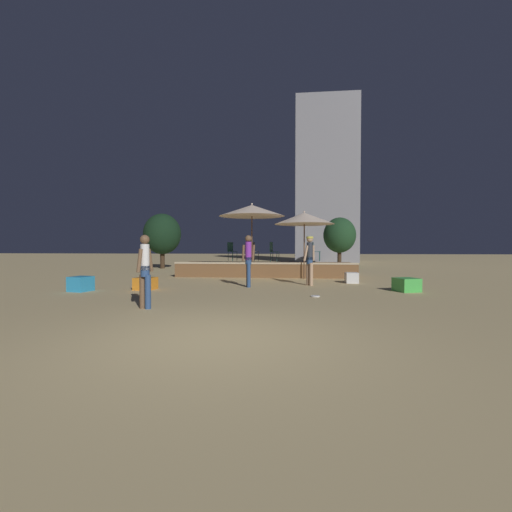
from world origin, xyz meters
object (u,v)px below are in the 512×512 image
Objects in this scene: person_2 at (145,270)px; cube_seat_0 at (407,285)px; cube_seat_2 at (352,278)px; bistro_chair_0 at (231,250)px; patio_umbrella_0 at (252,211)px; background_tree_0 at (162,234)px; bistro_chair_2 at (315,250)px; bistro_chair_3 at (273,250)px; bistro_chair_1 at (253,250)px; patio_umbrella_1 at (304,219)px; frisbee_disc at (315,296)px; person_0 at (310,258)px; cube_seat_1 at (81,284)px; background_tree_1 at (340,235)px; cube_seat_3 at (145,284)px; person_1 at (248,259)px.

cube_seat_0 is at bearing 48.94° from person_2.
bistro_chair_0 is at bearing 146.95° from cube_seat_2.
patio_umbrella_0 is 2.61m from bistro_chair_0.
bistro_chair_0 is 6.72m from background_tree_0.
bistro_chair_2 and bistro_chair_3 have the same top height.
background_tree_0 is (-6.21, 4.25, 0.93)m from bistro_chair_1.
background_tree_0 is at bearing 139.59° from cube_seat_0.
patio_umbrella_1 is 2.30m from bistro_chair_2.
frisbee_disc is at bearing -153.32° from cube_seat_0.
bistro_chair_0 is 1.00× the size of bistro_chair_3.
bistro_chair_3 is (-1.39, 1.04, -1.33)m from patio_umbrella_1.
patio_umbrella_0 is at bearing 126.51° from bistro_chair_2.
cube_seat_2 is at bearing 118.84° from cube_seat_0.
patio_umbrella_1 is at bearing 146.06° from person_0.
bistro_chair_3 is at bearing 177.84° from bistro_chair_1.
person_2 is at bearing -151.46° from cube_seat_0.
cube_seat_2 is at bearing 67.88° from person_2.
person_0 is at bearing -49.26° from patio_umbrella_0.
bistro_chair_3 is (0.88, 0.75, -1.72)m from patio_umbrella_0.
patio_umbrella_0 reaches higher than person_0.
cube_seat_1 reaches higher than frisbee_disc.
frisbee_disc is at bearing 144.81° from bistro_chair_1.
bistro_chair_0 is at bearing 116.99° from frisbee_disc.
frisbee_disc is (3.60, -7.07, -1.21)m from bistro_chair_0.
cube_seat_0 is 0.23× the size of background_tree_1.
cube_seat_1 is (-9.89, -1.02, 0.02)m from cube_seat_0.
patio_umbrella_0 is 4.97× the size of cube_seat_1.
cube_seat_0 is at bearing 5.89° from cube_seat_1.
person_0 is 1.92× the size of bistro_chair_1.
bistro_chair_2 is at bearing 46.70° from cube_seat_3.
bistro_chair_2 is 0.26× the size of background_tree_0.
background_tree_0 is at bearing 71.24° from bistro_chair_3.
person_2 is (-6.67, -3.63, 0.66)m from cube_seat_0.
person_0 is (5.24, 1.75, 0.78)m from cube_seat_3.
cube_seat_2 is 0.52× the size of bistro_chair_1.
cube_seat_1 is at bearing -161.31° from cube_seat_3.
cube_seat_1 is at bearing -132.32° from patio_umbrella_0.
bistro_chair_0 and bistro_chair_2 have the same top height.
cube_seat_2 is (3.98, -1.82, -2.74)m from patio_umbrella_0.
cube_seat_0 is 15.34m from background_tree_0.
background_tree_1 is at bearing -0.55° from bistro_chair_0.
patio_umbrella_1 is at bearing 138.18° from cube_seat_2.
bistro_chair_2 reaches higher than cube_seat_1.
person_1 reaches higher than bistro_chair_2.
background_tree_1 reaches higher than bistro_chair_1.
cube_seat_0 is 0.88× the size of bistro_chair_0.
bistro_chair_3 is (-4.36, 4.85, 1.02)m from cube_seat_0.
background_tree_1 is at bearing 90.05° from person_2.
person_2 reaches higher than frisbee_disc.
patio_umbrella_1 reaches higher than cube_seat_3.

